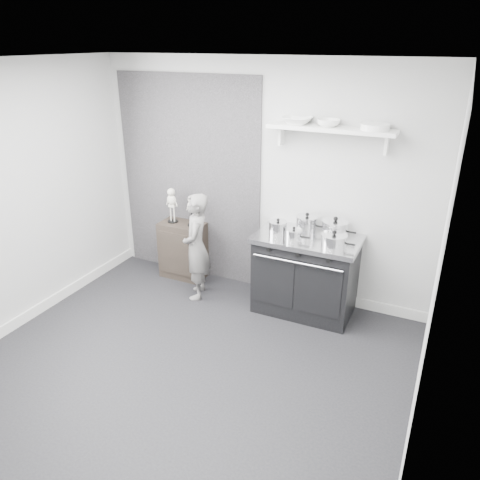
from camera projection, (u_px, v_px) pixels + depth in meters
name	position (u px, v px, depth m)	size (l,w,h in m)	color
ground	(185.00, 368.00, 4.40)	(4.00, 4.00, 0.00)	black
room_shell	(176.00, 196.00, 3.91)	(4.02, 3.62, 2.71)	#B5B6B3
wall_shelf	(331.00, 130.00, 4.69)	(1.30, 0.26, 0.24)	white
stove	(306.00, 274.00, 5.18)	(1.12, 0.70, 0.90)	black
side_cabinet	(183.00, 250.00, 5.98)	(0.56, 0.33, 0.73)	black
child	(196.00, 247.00, 5.40)	(0.47, 0.31, 1.28)	slate
pot_front_left	(278.00, 228.00, 5.00)	(0.28, 0.20, 0.20)	silver
pot_back_left	(307.00, 224.00, 5.12)	(0.33, 0.24, 0.22)	silver
pot_back_right	(335.00, 229.00, 4.97)	(0.37, 0.28, 0.23)	silver
pot_front_right	(334.00, 241.00, 4.73)	(0.35, 0.27, 0.18)	silver
pot_front_center	(294.00, 235.00, 4.90)	(0.26, 0.18, 0.15)	silver
skeleton_full	(172.00, 203.00, 5.78)	(0.14, 0.09, 0.51)	beige
skeleton_torso	(191.00, 208.00, 5.69)	(0.12, 0.08, 0.44)	beige
bowl_large	(297.00, 121.00, 4.80)	(0.31, 0.31, 0.08)	white
bowl_small	(328.00, 123.00, 4.67)	(0.23, 0.23, 0.07)	white
plate_stack	(375.00, 127.00, 4.49)	(0.27, 0.27, 0.06)	white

